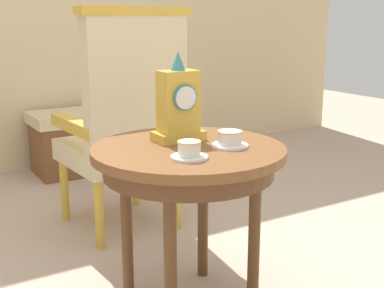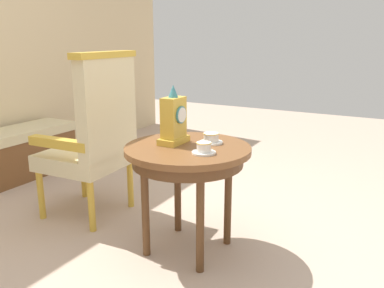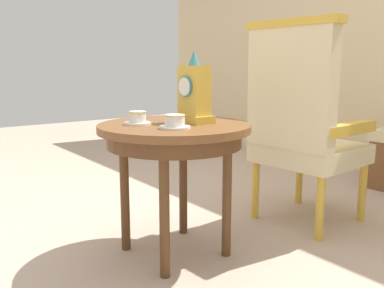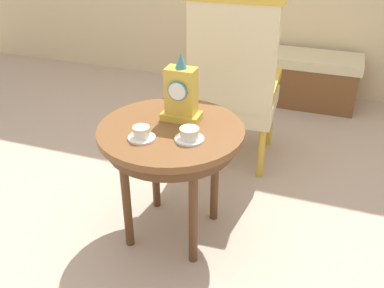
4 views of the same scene
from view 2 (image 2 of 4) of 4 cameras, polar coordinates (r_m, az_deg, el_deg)
name	(u,v)px [view 2 (image 2 of 4)]	position (r m, az deg, el deg)	size (l,w,h in m)	color
ground_plane	(177,255)	(2.42, -2.19, -15.48)	(10.00, 10.00, 0.00)	#BCA38E
side_table	(188,159)	(2.27, -0.61, -2.18)	(0.71, 0.71, 0.64)	brown
teacup_left	(204,148)	(2.10, 1.70, -0.64)	(0.13, 0.13, 0.06)	white
teacup_right	(211,138)	(2.31, 2.73, 0.79)	(0.13, 0.13, 0.06)	white
mantel_clock	(174,120)	(2.28, -2.61, 3.38)	(0.19, 0.11, 0.34)	gold
armchair	(95,134)	(2.80, -13.60, 1.40)	(0.57, 0.56, 1.14)	beige
window_bench	(23,152)	(3.95, -22.91, -1.04)	(0.97, 0.40, 0.44)	beige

